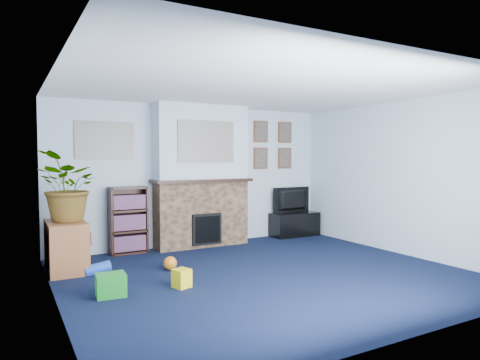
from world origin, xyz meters
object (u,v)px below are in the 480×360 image
tv_stand (294,224)px  sideboard (66,245)px  bookshelf (128,222)px  television (294,200)px

tv_stand → sideboard: bearing=-172.0°
bookshelf → sideboard: bearing=-146.4°
tv_stand → sideboard: (-4.19, -0.59, 0.12)m
television → sideboard: bearing=6.4°
television → sideboard: 4.25m
television → bookshelf: bearing=-2.9°
tv_stand → sideboard: sideboard is taller
bookshelf → television: bearing=-1.0°
bookshelf → tv_stand: bearing=-1.4°
television → bookshelf: bookshelf is taller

